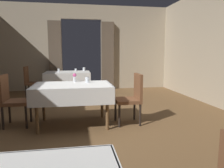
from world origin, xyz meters
TOP-DOWN VIEW (x-y plane):
  - ground at (0.00, 0.00)m, footprint 10.08×10.08m
  - wall_back at (0.00, 4.18)m, footprint 6.40×0.27m
  - dining_table_mid at (-0.28, 0.23)m, footprint 1.38×0.96m
  - dining_table_far at (-0.47, 2.93)m, footprint 1.34×1.00m
  - chair_mid_left at (-1.36, 0.34)m, footprint 0.44×0.44m
  - chair_mid_right at (0.79, 0.14)m, footprint 0.44×0.44m
  - chair_far_left at (-1.53, 2.82)m, footprint 0.44×0.44m
  - flower_vase_mid at (-0.25, 0.56)m, footprint 0.07×0.07m
  - glass_mid_b at (-0.01, 0.41)m, footprint 0.08×0.08m
  - glass_far_a at (-0.23, 3.15)m, footprint 0.07×0.07m
  - glass_far_b at (-0.74, 2.98)m, footprint 0.07×0.07m
  - glass_far_c at (0.03, 3.28)m, footprint 0.08×0.08m

SIDE VIEW (x-z plane):
  - ground at x=0.00m, z-range 0.00..0.00m
  - chair_mid_left at x=-1.36m, z-range 0.05..0.98m
  - chair_mid_right at x=0.79m, z-range 0.05..0.98m
  - chair_far_left at x=-1.53m, z-range 0.05..0.98m
  - dining_table_mid at x=-0.28m, z-range 0.28..1.03m
  - dining_table_far at x=-0.47m, z-range 0.29..1.04m
  - glass_far_a at x=-0.23m, z-range 0.75..0.83m
  - glass_far_b at x=-0.74m, z-range 0.75..0.85m
  - glass_mid_b at x=-0.01m, z-range 0.75..0.86m
  - glass_far_c at x=0.03m, z-range 0.75..0.86m
  - flower_vase_mid at x=-0.25m, z-range 0.76..0.92m
  - wall_back at x=0.00m, z-range 0.01..3.01m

